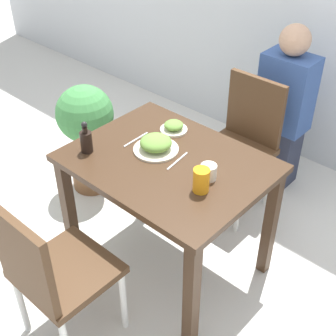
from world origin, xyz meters
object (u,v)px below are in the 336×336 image
juice_glass (201,180)px  potted_plant_left (87,130)px  person_figure (284,110)px  food_plate (156,144)px  side_plate (174,127)px  chair_far (243,139)px  drink_cup (208,172)px  sauce_bottle (86,140)px  chair_near (51,271)px

juice_glass → potted_plant_left: (-1.20, 0.27, -0.35)m
juice_glass → person_figure: size_ratio=0.10×
food_plate → person_figure: bearing=83.5°
juice_glass → side_plate: bearing=145.0°
chair_far → drink_cup: 0.85m
sauce_bottle → chair_far: bearing=71.3°
chair_far → sauce_bottle: sauce_bottle is taller
chair_far → food_plate: (-0.07, -0.74, 0.29)m
chair_far → person_figure: bearing=81.5°
chair_near → drink_cup: bearing=-111.2°
chair_far → potted_plant_left: size_ratio=1.14×
chair_near → person_figure: 1.89m
side_plate → person_figure: size_ratio=0.13×
chair_far → drink_cup: bearing=-69.0°
potted_plant_left → person_figure: 1.35m
juice_glass → person_figure: person_figure is taller
potted_plant_left → person_figure: (0.94, 0.96, 0.11)m
chair_far → side_plate: chair_far is taller
chair_far → juice_glass: 0.95m
food_plate → person_figure: 1.15m
drink_cup → juice_glass: bearing=-72.1°
food_plate → sauce_bottle: size_ratio=1.35×
chair_far → person_figure: (0.06, 0.39, 0.07)m
chair_near → sauce_bottle: (-0.32, 0.52, 0.32)m
side_plate → drink_cup: bearing=-27.6°
potted_plant_left → food_plate: bearing=-11.7°
side_plate → juice_glass: (0.45, -0.31, 0.03)m
chair_near → juice_glass: size_ratio=7.47×
chair_far → sauce_bottle: bearing=-108.7°
food_plate → sauce_bottle: (-0.26, -0.25, 0.03)m
chair_near → side_plate: size_ratio=5.81×
side_plate → food_plate: bearing=-73.7°
person_figure → chair_near: bearing=-92.1°
potted_plant_left → chair_near: bearing=-47.0°
potted_plant_left → person_figure: bearing=45.6°
drink_cup → juice_glass: juice_glass is taller
chair_far → juice_glass: (0.32, -0.84, 0.31)m
sauce_bottle → drink_cup: bearing=21.2°
food_plate → drink_cup: size_ratio=3.02×
drink_cup → chair_far: bearing=111.0°
sauce_bottle → food_plate: bearing=43.3°
food_plate → drink_cup: bearing=-1.2°
juice_glass → sauce_bottle: 0.66m
juice_glass → sauce_bottle: sauce_bottle is taller
chair_far → potted_plant_left: chair_far is taller
drink_cup → person_figure: bearing=101.3°
chair_near → potted_plant_left: 1.28m
side_plate → juice_glass: size_ratio=1.29×
potted_plant_left → sauce_bottle: bearing=-37.1°
side_plate → drink_cup: drink_cup is taller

